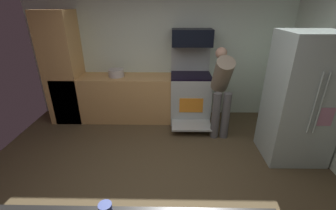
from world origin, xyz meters
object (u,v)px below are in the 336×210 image
(microwave, at_px, (192,38))
(stock_pot, at_px, (116,73))
(person_cook, at_px, (222,87))
(oven_range, at_px, (190,96))
(refrigerator, at_px, (301,99))

(microwave, relative_size, stock_pot, 2.47)
(microwave, bearing_deg, person_cook, -52.99)
(microwave, xyz_separation_m, person_cook, (0.48, -0.64, -0.73))
(oven_range, bearing_deg, person_cook, -48.39)
(oven_range, xyz_separation_m, stock_pot, (-1.44, 0.02, 0.47))
(oven_range, distance_m, stock_pot, 1.51)
(microwave, distance_m, stock_pot, 1.58)
(oven_range, relative_size, refrigerator, 0.78)
(microwave, bearing_deg, refrigerator, -40.86)
(person_cook, bearing_deg, oven_range, 131.61)
(oven_range, height_order, microwave, microwave)
(stock_pot, bearing_deg, person_cook, -16.27)
(person_cook, xyz_separation_m, stock_pot, (-1.92, 0.56, 0.08))
(microwave, xyz_separation_m, stock_pot, (-1.44, -0.08, -0.65))
(person_cook, bearing_deg, microwave, 127.01)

